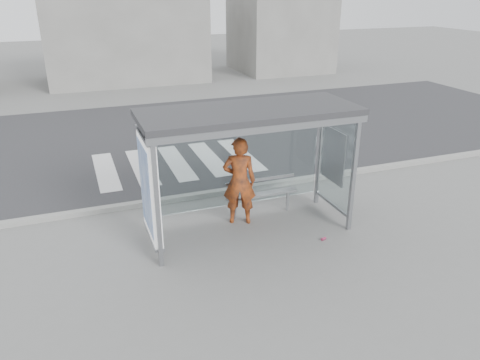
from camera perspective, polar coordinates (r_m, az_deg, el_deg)
name	(u,v)px	position (r m, az deg, el deg)	size (l,w,h in m)	color
ground	(249,230)	(9.95, 1.05, -6.10)	(80.00, 80.00, 0.00)	slate
road	(174,136)	(16.17, -8.06, 5.29)	(30.00, 10.00, 0.01)	#2C2C2F
curb	(220,192)	(11.57, -2.47, -1.45)	(30.00, 0.18, 0.12)	gray
crosswalk	(176,162)	(13.76, -7.76, 2.13)	(4.55, 3.00, 0.00)	silver
bus_shelter	(230,142)	(9.09, -1.19, 4.69)	(4.25, 1.65, 2.62)	gray
building_center	(124,32)	(26.40, -13.97, 17.16)	(8.00, 5.00, 5.00)	slate
building_right	(281,8)	(28.85, 4.97, 20.13)	(5.00, 5.00, 7.00)	slate
person	(239,181)	(9.87, -0.09, -0.13)	(0.70, 0.46, 1.93)	#D75314
bench	(262,194)	(10.39, 2.65, -1.69)	(1.64, 0.21, 0.85)	gray
soda_can	(324,239)	(9.72, 10.14, -7.07)	(0.06, 0.06, 0.11)	#CF3C6C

